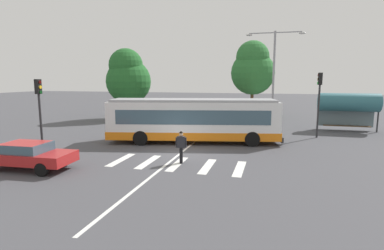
{
  "coord_description": "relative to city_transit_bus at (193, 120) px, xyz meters",
  "views": [
    {
      "loc": [
        5.3,
        -16.83,
        4.44
      ],
      "look_at": [
        -0.02,
        3.12,
        1.3
      ],
      "focal_mm": 28.33,
      "sensor_mm": 36.0,
      "label": 1
    }
  ],
  "objects": [
    {
      "name": "bus_stop_shelter",
      "position": [
        11.58,
        7.94,
        0.83
      ],
      "size": [
        4.8,
        1.54,
        3.25
      ],
      "color": "#28282B",
      "rests_on": "ground_plane"
    },
    {
      "name": "ground_plane",
      "position": [
        0.03,
        -3.54,
        -1.59
      ],
      "size": [
        160.0,
        160.0,
        0.0
      ],
      "primitive_type": "plane",
      "color": "#47474C"
    },
    {
      "name": "city_transit_bus",
      "position": [
        0.0,
        0.0,
        0.0
      ],
      "size": [
        12.2,
        5.01,
        3.06
      ],
      "color": "black",
      "rests_on": "ground_plane"
    },
    {
      "name": "parked_car_white",
      "position": [
        4.05,
        12.1,
        -0.82
      ],
      "size": [
        2.05,
        4.59,
        1.35
      ],
      "color": "black",
      "rests_on": "ground_plane"
    },
    {
      "name": "parked_car_teal",
      "position": [
        -1.31,
        12.15,
        -0.82
      ],
      "size": [
        1.92,
        4.53,
        1.35
      ],
      "color": "black",
      "rests_on": "ground_plane"
    },
    {
      "name": "traffic_light_far_corner",
      "position": [
        8.69,
        4.1,
        1.7
      ],
      "size": [
        0.33,
        0.32,
        4.91
      ],
      "color": "#28282B",
      "rests_on": "ground_plane"
    },
    {
      "name": "parked_car_black",
      "position": [
        -3.99,
        12.6,
        -0.82
      ],
      "size": [
        1.9,
        4.52,
        1.35
      ],
      "color": "black",
      "rests_on": "ground_plane"
    },
    {
      "name": "pedestrian_crossing_street",
      "position": [
        0.74,
        -5.38,
        -0.62
      ],
      "size": [
        0.57,
        0.33,
        1.72
      ],
      "color": "black",
      "rests_on": "ground_plane"
    },
    {
      "name": "lane_center_line",
      "position": [
        0.07,
        -1.54,
        -1.59
      ],
      "size": [
        0.16,
        24.0,
        0.01
      ],
      "primitive_type": "cube",
      "color": "silver",
      "rests_on": "ground_plane"
    },
    {
      "name": "background_tree_left",
      "position": [
        -10.3,
        10.63,
        3.1
      ],
      "size": [
        4.96,
        4.96,
        7.77
      ],
      "color": "brown",
      "rests_on": "ground_plane"
    },
    {
      "name": "twin_arm_street_lamp",
      "position": [
        5.33,
        9.06,
        3.88
      ],
      "size": [
        5.26,
        0.32,
        8.78
      ],
      "color": "#939399",
      "rests_on": "ground_plane"
    },
    {
      "name": "traffic_light_near_corner",
      "position": [
        -8.5,
        -4.87,
        1.4
      ],
      "size": [
        0.33,
        0.32,
        4.44
      ],
      "color": "#28282B",
      "rests_on": "ground_plane"
    },
    {
      "name": "parked_car_red",
      "position": [
        1.36,
        12.25,
        -0.82
      ],
      "size": [
        1.93,
        4.53,
        1.35
      ],
      "color": "black",
      "rests_on": "ground_plane"
    },
    {
      "name": "background_tree_right",
      "position": [
        2.93,
        16.31,
        4.09
      ],
      "size": [
        5.12,
        5.12,
        8.87
      ],
      "color": "brown",
      "rests_on": "ground_plane"
    },
    {
      "name": "crosswalk_painted_stripes",
      "position": [
        0.58,
        -5.62,
        -1.58
      ],
      "size": [
        7.0,
        2.78,
        0.01
      ],
      "color": "silver",
      "rests_on": "ground_plane"
    },
    {
      "name": "foreground_sedan",
      "position": [
        -6.29,
        -8.42,
        -0.82
      ],
      "size": [
        4.6,
        2.09,
        1.35
      ],
      "color": "black",
      "rests_on": "ground_plane"
    }
  ]
}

